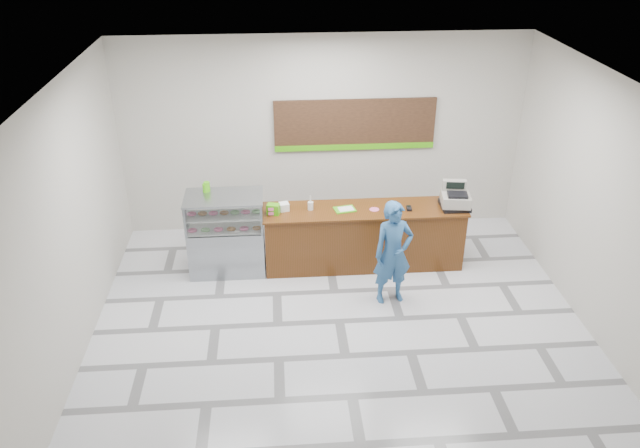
{
  "coord_description": "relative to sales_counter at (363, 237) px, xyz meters",
  "views": [
    {
      "loc": [
        -0.84,
        -7.26,
        5.51
      ],
      "look_at": [
        -0.21,
        0.9,
        1.13
      ],
      "focal_mm": 35.0,
      "sensor_mm": 36.0,
      "label": 1
    }
  ],
  "objects": [
    {
      "name": "cash_register",
      "position": [
        1.45,
        -0.05,
        0.67
      ],
      "size": [
        0.5,
        0.52,
        0.42
      ],
      "rotation": [
        0.0,
        0.0,
        -0.14
      ],
      "color": "black",
      "rests_on": "sales_counter"
    },
    {
      "name": "napkin_box",
      "position": [
        -1.28,
        0.05,
        0.58
      ],
      "size": [
        0.17,
        0.17,
        0.12
      ],
      "primitive_type": "cube",
      "rotation": [
        0.0,
        0.0,
        0.22
      ],
      "color": "white",
      "rests_on": "sales_counter"
    },
    {
      "name": "green_cup_right",
      "position": [
        -2.48,
        0.21,
        0.89
      ],
      "size": [
        0.1,
        0.1,
        0.15
      ],
      "primitive_type": "cylinder",
      "color": "#44AB0E",
      "rests_on": "display_case"
    },
    {
      "name": "promo_box",
      "position": [
        -1.45,
        -0.08,
        0.6
      ],
      "size": [
        0.22,
        0.17,
        0.17
      ],
      "primitive_type": "cube",
      "rotation": [
        0.0,
        0.0,
        -0.26
      ],
      "color": "#44AB0E",
      "rests_on": "sales_counter"
    },
    {
      "name": "sales_counter",
      "position": [
        0.0,
        0.0,
        0.0
      ],
      "size": [
        3.26,
        0.76,
        1.03
      ],
      "color": "#562911",
      "rests_on": "floor"
    },
    {
      "name": "green_cup_left",
      "position": [
        -2.51,
        0.18,
        0.88
      ],
      "size": [
        0.09,
        0.09,
        0.13
      ],
      "primitive_type": "cylinder",
      "color": "#44AB0E",
      "rests_on": "display_case"
    },
    {
      "name": "straw_cup",
      "position": [
        -0.86,
        0.04,
        0.58
      ],
      "size": [
        0.09,
        0.09,
        0.13
      ],
      "primitive_type": "cylinder",
      "color": "silver",
      "rests_on": "sales_counter"
    },
    {
      "name": "menu_board",
      "position": [
        -0.0,
        1.41,
        1.42
      ],
      "size": [
        2.8,
        0.06,
        0.9
      ],
      "color": "black",
      "rests_on": "back_wall"
    },
    {
      "name": "back_wall",
      "position": [
        -0.55,
        1.45,
        1.23
      ],
      "size": [
        7.0,
        0.0,
        7.0
      ],
      "primitive_type": "plane",
      "rotation": [
        1.57,
        0.0,
        0.0
      ],
      "color": "#BBB7AC",
      "rests_on": "floor"
    },
    {
      "name": "floor",
      "position": [
        -0.55,
        -1.55,
        -0.52
      ],
      "size": [
        7.0,
        7.0,
        0.0
      ],
      "primitive_type": "plane",
      "color": "silver",
      "rests_on": "ground"
    },
    {
      "name": "customer",
      "position": [
        0.28,
        -1.04,
        0.3
      ],
      "size": [
        0.65,
        0.49,
        1.63
      ],
      "primitive_type": "imported",
      "rotation": [
        0.0,
        0.0,
        0.18
      ],
      "color": "#2A598C",
      "rests_on": "floor"
    },
    {
      "name": "card_terminal",
      "position": [
        0.7,
        -0.08,
        0.53
      ],
      "size": [
        0.09,
        0.16,
        0.04
      ],
      "primitive_type": "cube",
      "rotation": [
        0.0,
        0.0,
        -0.1
      ],
      "color": "black",
      "rests_on": "sales_counter"
    },
    {
      "name": "display_case",
      "position": [
        -2.22,
        -0.0,
        0.16
      ],
      "size": [
        1.22,
        0.72,
        1.33
      ],
      "color": "gray",
      "rests_on": "floor"
    },
    {
      "name": "donut_decal",
      "position": [
        0.15,
        -0.04,
        0.52
      ],
      "size": [
        0.16,
        0.16,
        0.0
      ],
      "primitive_type": "cylinder",
      "color": "pink",
      "rests_on": "sales_counter"
    },
    {
      "name": "serving_tray",
      "position": [
        -0.32,
        -0.01,
        0.52
      ],
      "size": [
        0.37,
        0.3,
        0.02
      ],
      "rotation": [
        0.0,
        0.0,
        0.19
      ],
      "color": "#4EBC1B",
      "rests_on": "sales_counter"
    },
    {
      "name": "ceiling",
      "position": [
        -0.55,
        -1.55,
        2.98
      ],
      "size": [
        7.0,
        7.0,
        0.0
      ],
      "primitive_type": "plane",
      "rotation": [
        3.14,
        0.0,
        0.0
      ],
      "color": "silver",
      "rests_on": "back_wall"
    }
  ]
}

